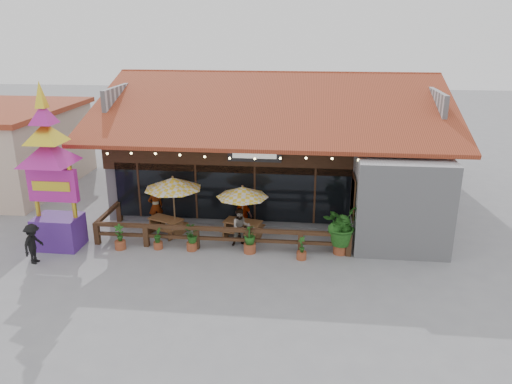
# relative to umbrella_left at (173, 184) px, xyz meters

# --- Properties ---
(ground) EXTENTS (100.00, 100.00, 0.00)m
(ground) POSITION_rel_umbrella_left_xyz_m (3.70, -0.81, -2.19)
(ground) COLOR gray
(ground) RESTS_ON ground
(restaurant_building) EXTENTS (15.50, 14.73, 6.09)m
(restaurant_building) POSITION_rel_umbrella_left_xyz_m (3.96, 5.80, 0.02)
(restaurant_building) COLOR #B2B2B8
(restaurant_building) RESTS_ON ground
(patio_railing) EXTENTS (10.00, 2.60, 0.92)m
(patio_railing) POSITION_rel_umbrella_left_xyz_m (1.44, -1.08, -1.57)
(patio_railing) COLOR #422917
(patio_railing) RESTS_ON ground
(umbrella_left) EXTENTS (2.82, 2.82, 2.51)m
(umbrella_left) POSITION_rel_umbrella_left_xyz_m (0.00, 0.00, 0.00)
(umbrella_left) COLOR brown
(umbrella_left) RESTS_ON ground
(umbrella_right) EXTENTS (2.23, 2.23, 2.24)m
(umbrella_right) POSITION_rel_umbrella_left_xyz_m (2.83, -0.08, -0.23)
(umbrella_right) COLOR brown
(umbrella_right) RESTS_ON ground
(picnic_table_left) EXTENTS (1.76, 1.66, 0.68)m
(picnic_table_left) POSITION_rel_umbrella_left_xyz_m (-0.37, -0.03, -1.73)
(picnic_table_left) COLOR brown
(picnic_table_left) RESTS_ON ground
(picnic_table_right) EXTENTS (1.76, 1.61, 0.72)m
(picnic_table_right) POSITION_rel_umbrella_left_xyz_m (2.84, -0.09, -1.70)
(picnic_table_right) COLOR brown
(picnic_table_right) RESTS_ON ground
(thai_sign_tower) EXTENTS (2.55, 2.55, 6.86)m
(thai_sign_tower) POSITION_rel_umbrella_left_xyz_m (-4.13, -1.72, 1.43)
(thai_sign_tower) COLOR #4B2280
(thai_sign_tower) RESTS_ON ground
(tropical_plant) EXTENTS (1.83, 1.89, 1.99)m
(tropical_plant) POSITION_rel_umbrella_left_xyz_m (6.70, -1.15, -1.05)
(tropical_plant) COLOR brown
(tropical_plant) RESTS_ON ground
(diner_a) EXTENTS (0.73, 0.61, 1.70)m
(diner_a) POSITION_rel_umbrella_left_xyz_m (-1.07, 0.89, -1.34)
(diner_a) COLOR #3B2113
(diner_a) RESTS_ON ground
(diner_b) EXTENTS (0.88, 0.77, 1.53)m
(diner_b) POSITION_rel_umbrella_left_xyz_m (2.86, -0.84, -1.42)
(diner_b) COLOR #3B2113
(diner_b) RESTS_ON ground
(diner_c) EXTENTS (0.94, 0.81, 1.51)m
(diner_c) POSITION_rel_umbrella_left_xyz_m (2.79, 0.56, -1.43)
(diner_c) COLOR #3B2113
(diner_c) RESTS_ON ground
(pedestrian) EXTENTS (0.64, 1.02, 1.51)m
(pedestrian) POSITION_rel_umbrella_left_xyz_m (-4.39, -3.14, -1.43)
(pedestrian) COLOR black
(pedestrian) RESTS_ON ground
(planter_a) EXTENTS (0.42, 0.42, 1.03)m
(planter_a) POSITION_rel_umbrella_left_xyz_m (-1.74, -1.68, -1.76)
(planter_a) COLOR brown
(planter_a) RESTS_ON ground
(planter_b) EXTENTS (0.36, 0.36, 0.87)m
(planter_b) POSITION_rel_umbrella_left_xyz_m (-0.29, -1.49, -1.79)
(planter_b) COLOR brown
(planter_b) RESTS_ON ground
(planter_c) EXTENTS (0.65, 0.58, 0.98)m
(planter_c) POSITION_rel_umbrella_left_xyz_m (1.04, -1.49, -1.64)
(planter_c) COLOR brown
(planter_c) RESTS_ON ground
(planter_d) EXTENTS (0.58, 0.58, 1.12)m
(planter_d) POSITION_rel_umbrella_left_xyz_m (3.28, -1.46, -1.65)
(planter_d) COLOR brown
(planter_d) RESTS_ON ground
(planter_e) EXTENTS (0.37, 0.39, 0.90)m
(planter_e) POSITION_rel_umbrella_left_xyz_m (5.25, -1.81, -1.81)
(planter_e) COLOR brown
(planter_e) RESTS_ON ground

